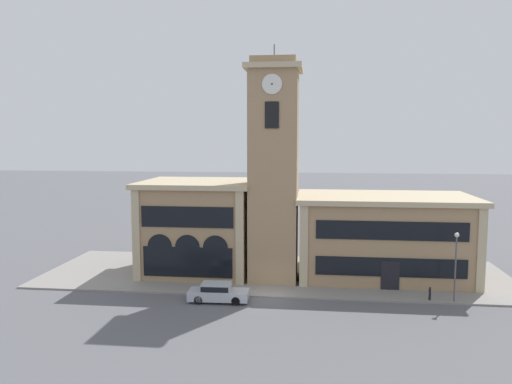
% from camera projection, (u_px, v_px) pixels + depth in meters
% --- Properties ---
extents(ground_plane, '(300.00, 300.00, 0.00)m').
position_uv_depth(ground_plane, '(268.00, 298.00, 39.93)').
color(ground_plane, '#56565B').
extents(sidewalk_kerb, '(43.02, 13.95, 0.15)m').
position_uv_depth(sidewalk_kerb, '(275.00, 274.00, 46.81)').
color(sidewalk_kerb, gray).
rests_on(sidewalk_kerb, ground_plane).
extents(clock_tower, '(4.88, 4.88, 20.78)m').
position_uv_depth(clock_tower, '(274.00, 172.00, 43.93)').
color(clock_tower, '#9E7F5B').
rests_on(clock_tower, ground_plane).
extents(town_hall_left_wing, '(10.62, 9.63, 8.75)m').
position_uv_depth(town_hall_left_wing, '(199.00, 226.00, 47.67)').
color(town_hall_left_wing, '#9E7F5B').
rests_on(town_hall_left_wing, ground_plane).
extents(town_hall_right_wing, '(15.82, 9.63, 7.59)m').
position_uv_depth(town_hall_right_wing, '(384.00, 236.00, 45.73)').
color(town_hall_right_wing, '#9E7F5B').
rests_on(town_hall_right_wing, ground_plane).
extents(parked_car_near, '(4.76, 2.03, 1.45)m').
position_uv_depth(parked_car_near, '(218.00, 292.00, 39.08)').
color(parked_car_near, '#B2B7C1').
rests_on(parked_car_near, ground_plane).
extents(street_lamp, '(0.36, 0.36, 5.41)m').
position_uv_depth(street_lamp, '(456.00, 256.00, 38.29)').
color(street_lamp, '#4C4C51').
rests_on(street_lamp, sidewalk_kerb).
extents(bollard, '(0.18, 0.18, 1.06)m').
position_uv_depth(bollard, '(430.00, 294.00, 38.92)').
color(bollard, black).
rests_on(bollard, sidewalk_kerb).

